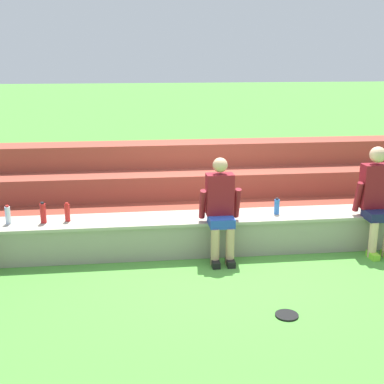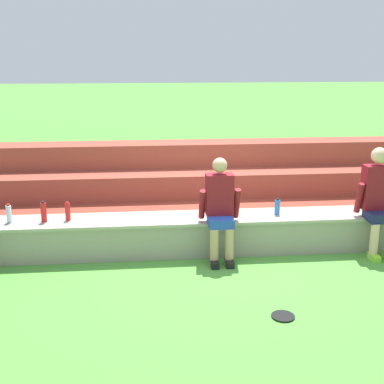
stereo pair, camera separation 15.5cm
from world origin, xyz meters
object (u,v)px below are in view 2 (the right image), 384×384
object	(u,v)px
frisbee	(283,316)
person_center	(378,198)
water_bottle_near_left	(68,212)
person_left_of_center	(220,208)
water_bottle_mid_right	(44,212)
water_bottle_mid_left	(9,214)
water_bottle_center_gap	(277,207)

from	to	relation	value
frisbee	person_center	bearing A→B (deg)	43.49
person_center	water_bottle_near_left	world-z (taller)	person_center
person_left_of_center	water_bottle_near_left	bearing A→B (deg)	170.31
water_bottle_mid_right	person_left_of_center	bearing A→B (deg)	-7.55
water_bottle_near_left	water_bottle_mid_right	bearing A→B (deg)	-173.27
person_center	frisbee	distance (m)	2.44
water_bottle_mid_left	water_bottle_center_gap	distance (m)	3.54
water_bottle_mid_right	water_bottle_mid_left	bearing A→B (deg)	177.56
water_bottle_mid_left	water_bottle_near_left	distance (m)	0.75
water_bottle_mid_right	frisbee	bearing A→B (deg)	-34.70
person_left_of_center	water_bottle_center_gap	xyz separation A→B (m)	(0.83, 0.30, -0.11)
water_bottle_mid_left	person_center	bearing A→B (deg)	-3.41
water_bottle_near_left	frisbee	bearing A→B (deg)	-38.46
water_bottle_mid_left	frisbee	size ratio (longest dim) A/B	1.02
water_bottle_near_left	water_bottle_center_gap	size ratio (longest dim) A/B	1.10
water_bottle_mid_right	water_bottle_center_gap	size ratio (longest dim) A/B	1.22
water_bottle_near_left	frisbee	world-z (taller)	water_bottle_near_left
person_left_of_center	frisbee	xyz separation A→B (m)	(0.43, -1.57, -0.70)
person_left_of_center	water_bottle_mid_right	xyz separation A→B (m)	(-2.27, 0.30, -0.08)
person_center	water_bottle_mid_left	distance (m)	4.83
water_bottle_center_gap	person_center	bearing A→B (deg)	-11.92
person_left_of_center	water_bottle_mid_right	world-z (taller)	person_left_of_center
person_left_of_center	water_bottle_mid_right	bearing A→B (deg)	172.45
person_center	water_bottle_near_left	xyz separation A→B (m)	(-4.08, 0.30, -0.15)
water_bottle_mid_right	frisbee	distance (m)	3.33
person_left_of_center	water_bottle_mid_right	size ratio (longest dim) A/B	4.84
water_bottle_mid_left	water_bottle_center_gap	bearing A→B (deg)	-0.28
water_bottle_mid_right	frisbee	world-z (taller)	water_bottle_mid_right
water_bottle_mid_left	water_bottle_mid_right	distance (m)	0.45
water_bottle_near_left	water_bottle_mid_left	bearing A→B (deg)	-178.73
person_left_of_center	person_center	xyz separation A→B (m)	(2.11, 0.03, 0.06)
water_bottle_mid_left	water_bottle_near_left	size ratio (longest dim) A/B	0.99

